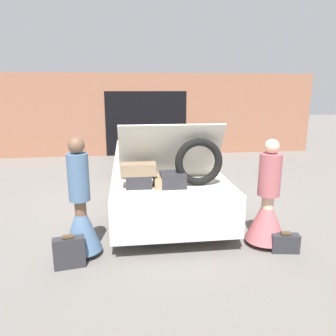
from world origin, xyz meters
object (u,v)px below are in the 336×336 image
(person_right, at_px, (267,208))
(suitcase_beside_left_person, at_px, (69,252))
(car, at_px, (160,170))
(suitcase_beside_right_person, at_px, (285,243))
(person_left, at_px, (81,214))

(person_right, relative_size, suitcase_beside_left_person, 3.60)
(car, xyz_separation_m, suitcase_beside_right_person, (1.54, -2.81, -0.44))
(person_left, height_order, person_right, person_left)
(car, bearing_deg, person_right, -61.81)
(car, height_order, person_right, car)
(car, xyz_separation_m, person_right, (1.35, -2.53, -0.01))
(car, height_order, suitcase_beside_right_person, car)
(car, height_order, suitcase_beside_left_person, car)
(suitcase_beside_left_person, height_order, suitcase_beside_right_person, suitcase_beside_left_person)
(person_left, height_order, suitcase_beside_right_person, person_left)
(car, relative_size, suitcase_beside_right_person, 13.26)
(suitcase_beside_left_person, bearing_deg, person_right, 6.18)
(car, xyz_separation_m, person_left, (-1.36, -2.51, 0.03))
(car, distance_m, suitcase_beside_left_person, 3.22)
(person_right, bearing_deg, suitcase_beside_left_person, 102.48)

